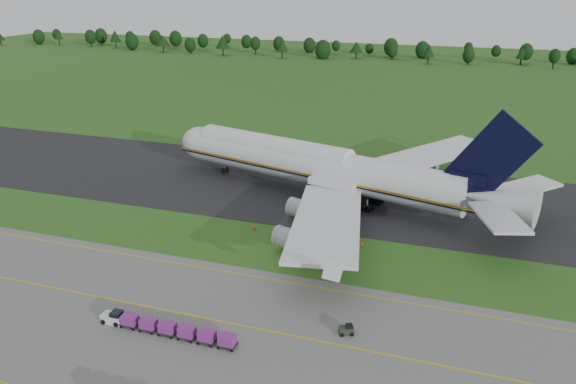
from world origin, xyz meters
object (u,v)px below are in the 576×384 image
(aircraft, at_px, (323,167))
(utility_cart, at_px, (346,331))
(baggage_train, at_px, (165,327))
(edge_markers, at_px, (307,236))

(aircraft, relative_size, utility_cart, 37.95)
(baggage_train, height_order, edge_markers, baggage_train)
(aircraft, height_order, baggage_train, aircraft)
(baggage_train, xyz_separation_m, utility_cart, (21.07, 7.02, -0.39))
(edge_markers, bearing_deg, baggage_train, -105.17)
(aircraft, xyz_separation_m, baggage_train, (-5.90, -51.03, -5.26))
(utility_cart, bearing_deg, edge_markers, 116.93)
(aircraft, xyz_separation_m, utility_cart, (15.17, -44.01, -5.66))
(aircraft, distance_m, baggage_train, 51.64)
(baggage_train, distance_m, utility_cart, 22.21)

